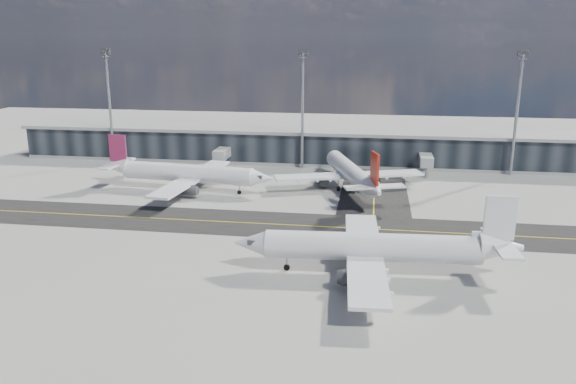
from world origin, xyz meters
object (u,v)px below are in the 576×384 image
(airliner_af, at_px, (185,173))
(baggage_tug, at_px, (301,237))
(airliner_near, at_px, (376,248))
(airliner_redtail, at_px, (351,173))
(service_van, at_px, (321,179))

(airliner_af, distance_m, baggage_tug, 39.45)
(airliner_af, bearing_deg, baggage_tug, 52.35)
(airliner_near, bearing_deg, airliner_redtail, 3.52)
(airliner_redtail, xyz_separation_m, airliner_near, (5.35, -43.84, 0.12))
(airliner_redtail, bearing_deg, airliner_af, 171.30)
(baggage_tug, bearing_deg, airliner_af, -135.94)
(airliner_redtail, distance_m, service_van, 9.78)
(airliner_near, distance_m, service_van, 51.59)
(airliner_af, relative_size, airliner_redtail, 1.03)
(airliner_af, distance_m, service_van, 30.58)
(airliner_near, height_order, service_van, airliner_near)
(airliner_af, relative_size, service_van, 7.91)
(airliner_af, relative_size, airliner_near, 0.98)
(airliner_redtail, bearing_deg, baggage_tug, -119.19)
(airliner_near, relative_size, service_van, 8.11)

